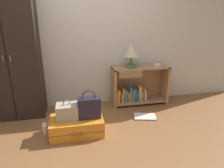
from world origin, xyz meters
TOP-DOWN VIEW (x-y plane):
  - ground_plane at (0.00, 0.00)m, footprint 9.00×9.00m
  - back_wall at (0.00, 1.50)m, footprint 6.40×0.10m
  - wardrobe at (-1.15, 1.20)m, footprint 0.85×0.47m
  - bookshelf at (0.94, 1.26)m, footprint 1.03×0.36m
  - table_lamp at (0.80, 1.25)m, footprint 0.27×0.27m
  - bowl at (1.29, 1.22)m, footprint 0.14×0.14m
  - suitcase_large at (-0.22, 0.43)m, footprint 0.74×0.45m
  - train_case at (-0.34, 0.46)m, footprint 0.29×0.24m
  - handbag at (-0.04, 0.42)m, footprint 0.31×0.16m
  - bottle at (-0.67, 0.51)m, footprint 0.07×0.07m
  - open_book_on_floor at (0.90, 0.69)m, footprint 0.42×0.32m

SIDE VIEW (x-z plane):
  - ground_plane at x=0.00m, z-range 0.00..0.00m
  - open_book_on_floor at x=0.90m, z-range 0.00..0.02m
  - bottle at x=-0.67m, z-range -0.01..0.16m
  - suitcase_large at x=-0.22m, z-range 0.00..0.24m
  - bookshelf at x=0.94m, z-range -0.02..0.69m
  - train_case at x=-0.34m, z-range 0.21..0.49m
  - handbag at x=-0.04m, z-range 0.19..0.60m
  - bowl at x=1.29m, z-range 0.71..0.76m
  - table_lamp at x=0.80m, z-range 0.79..1.21m
  - wardrobe at x=-1.15m, z-range 0.00..2.03m
  - back_wall at x=0.00m, z-range 0.00..2.60m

